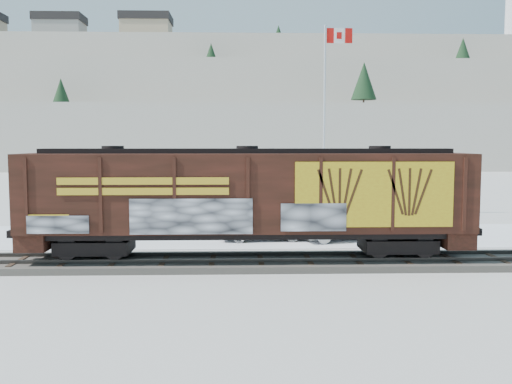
{
  "coord_description": "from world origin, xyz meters",
  "views": [
    {
      "loc": [
        -2.91,
        -23.64,
        5.17
      ],
      "look_at": [
        -2.09,
        3.0,
        2.84
      ],
      "focal_mm": 40.0,
      "sensor_mm": 36.0,
      "label": 1
    }
  ],
  "objects_px": {
    "hopper_railcar": "(247,196)",
    "flagpole": "(326,146)",
    "car_silver": "(262,225)",
    "car_dark": "(329,223)",
    "car_white": "(344,226)"
  },
  "relations": [
    {
      "from": "car_dark",
      "to": "car_white",
      "type": "bearing_deg",
      "value": -146.24
    },
    {
      "from": "hopper_railcar",
      "to": "flagpole",
      "type": "xyz_separation_m",
      "value": [
        5.59,
        15.31,
        2.0
      ]
    },
    {
      "from": "hopper_railcar",
      "to": "car_silver",
      "type": "height_order",
      "value": "hopper_railcar"
    },
    {
      "from": "hopper_railcar",
      "to": "car_white",
      "type": "bearing_deg",
      "value": 48.34
    },
    {
      "from": "car_dark",
      "to": "car_silver",
      "type": "bearing_deg",
      "value": 112.44
    },
    {
      "from": "car_silver",
      "to": "car_dark",
      "type": "bearing_deg",
      "value": -79.76
    },
    {
      "from": "hopper_railcar",
      "to": "car_silver",
      "type": "bearing_deg",
      "value": 81.84
    },
    {
      "from": "car_silver",
      "to": "hopper_railcar",
      "type": "bearing_deg",
      "value": 168.3
    },
    {
      "from": "hopper_railcar",
      "to": "car_dark",
      "type": "bearing_deg",
      "value": 56.69
    },
    {
      "from": "car_white",
      "to": "flagpole",
      "type": "bearing_deg",
      "value": -18.06
    },
    {
      "from": "hopper_railcar",
      "to": "flagpole",
      "type": "relative_size",
      "value": 1.41
    },
    {
      "from": "flagpole",
      "to": "car_dark",
      "type": "relative_size",
      "value": 2.59
    },
    {
      "from": "hopper_railcar",
      "to": "car_dark",
      "type": "distance_m",
      "value": 8.62
    },
    {
      "from": "car_silver",
      "to": "car_white",
      "type": "height_order",
      "value": "car_silver"
    },
    {
      "from": "hopper_railcar",
      "to": "car_silver",
      "type": "xyz_separation_m",
      "value": [
        0.87,
        6.06,
        -2.11
      ]
    }
  ]
}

